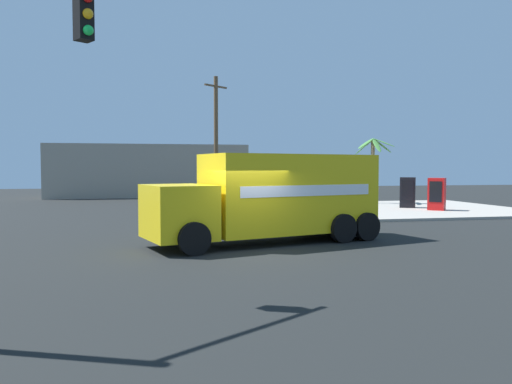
{
  "coord_description": "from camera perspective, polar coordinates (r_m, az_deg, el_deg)",
  "views": [
    {
      "loc": [
        -3.24,
        -15.43,
        2.6
      ],
      "look_at": [
        0.31,
        1.03,
        1.78
      ],
      "focal_mm": 35.52,
      "sensor_mm": 36.0,
      "label": 1
    }
  ],
  "objects": [
    {
      "name": "building_backdrop",
      "position": [
        46.27,
        -11.96,
        2.34
      ],
      "size": [
        16.97,
        6.0,
        4.56
      ],
      "primitive_type": "cube",
      "color": "gray",
      "rests_on": "ground"
    },
    {
      "name": "vending_machine_blue",
      "position": [
        32.23,
        16.71,
        -0.04
      ],
      "size": [
        1.16,
        1.11,
        1.85
      ],
      "color": "black",
      "rests_on": "sidewalk_corner_far"
    },
    {
      "name": "vending_machine_red",
      "position": [
        30.81,
        19.68,
        -0.21
      ],
      "size": [
        1.17,
        1.16,
        1.85
      ],
      "color": "red",
      "rests_on": "sidewalk_corner_far"
    },
    {
      "name": "palm_tree_far",
      "position": [
        35.6,
        13.06,
        3.83
      ],
      "size": [
        2.77,
        2.9,
        4.47
      ],
      "color": "#7A6647",
      "rests_on": "sidewalk_corner_far"
    },
    {
      "name": "sidewalk_corner_far",
      "position": [
        32.37,
        17.31,
        -1.81
      ],
      "size": [
        12.05,
        12.05,
        0.14
      ],
      "primitive_type": "cube",
      "color": "#9E998E",
      "rests_on": "ground"
    },
    {
      "name": "delivery_truck",
      "position": [
        17.51,
        1.94,
        -0.57
      ],
      "size": [
        8.42,
        4.7,
        3.04
      ],
      "color": "yellow",
      "rests_on": "ground"
    },
    {
      "name": "ground_plane",
      "position": [
        15.98,
        -0.3,
        -6.57
      ],
      "size": [
        100.0,
        100.0,
        0.0
      ],
      "primitive_type": "plane",
      "color": "black"
    },
    {
      "name": "utility_pole",
      "position": [
        36.73,
        -4.52,
        6.07
      ],
      "size": [
        1.81,
        1.45,
        9.1
      ],
      "color": "brown",
      "rests_on": "ground"
    }
  ]
}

